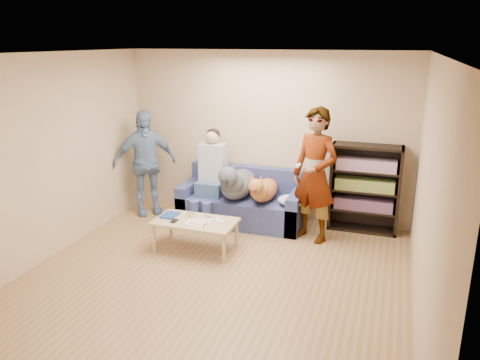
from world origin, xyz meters
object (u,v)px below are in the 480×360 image
(person_standing_left, at_px, (145,163))
(sofa, at_px, (243,204))
(dog_tan, at_px, (263,190))
(coffee_table, at_px, (195,224))
(person_standing_right, at_px, (315,175))
(camera_silver, at_px, (191,215))
(dog_gray, at_px, (237,183))
(bookshelf, at_px, (365,186))
(notebook_blue, at_px, (170,215))
(person_seated, at_px, (211,173))

(person_standing_left, distance_m, sofa, 1.71)
(dog_tan, height_order, coffee_table, dog_tan)
(person_standing_right, xyz_separation_m, camera_silver, (-1.55, -0.75, -0.50))
(camera_silver, xyz_separation_m, sofa, (0.40, 1.08, -0.16))
(dog_gray, distance_m, bookshelf, 1.89)
(person_standing_left, xyz_separation_m, notebook_blue, (0.93, -1.00, -0.42))
(notebook_blue, bearing_deg, coffee_table, -7.13)
(camera_silver, height_order, person_seated, person_seated)
(camera_silver, bearing_deg, person_standing_left, 142.40)
(person_standing_right, height_order, camera_silver, person_standing_right)
(camera_silver, bearing_deg, dog_gray, 68.88)
(person_standing_right, bearing_deg, bookshelf, 66.78)
(person_standing_left, distance_m, notebook_blue, 1.43)
(camera_silver, relative_size, dog_gray, 0.09)
(person_seated, relative_size, bookshelf, 1.13)
(person_seated, relative_size, dog_gray, 1.15)
(person_standing_left, relative_size, dog_gray, 1.34)
(camera_silver, bearing_deg, person_seated, 95.27)
(person_standing_right, xyz_separation_m, dog_tan, (-0.78, 0.15, -0.34))
(person_standing_left, relative_size, person_seated, 1.16)
(sofa, distance_m, dog_gray, 0.42)
(notebook_blue, height_order, person_seated, person_seated)
(person_standing_left, xyz_separation_m, camera_silver, (1.21, -0.93, -0.41))
(coffee_table, relative_size, bookshelf, 0.85)
(sofa, xyz_separation_m, bookshelf, (1.80, 0.23, 0.40))
(sofa, bearing_deg, person_standing_left, -174.47)
(person_standing_right, distance_m, person_standing_left, 2.77)
(sofa, relative_size, coffee_table, 1.73)
(person_seated, height_order, coffee_table, person_seated)
(person_seated, height_order, dog_tan, person_seated)
(person_standing_right, xyz_separation_m, sofa, (-1.15, 0.33, -0.66))
(camera_silver, height_order, coffee_table, camera_silver)
(sofa, xyz_separation_m, dog_gray, (-0.04, -0.16, 0.39))
(notebook_blue, relative_size, coffee_table, 0.24)
(coffee_table, xyz_separation_m, bookshelf, (2.08, 1.44, 0.31))
(sofa, relative_size, dog_gray, 1.49)
(camera_silver, bearing_deg, bookshelf, 30.94)
(person_standing_right, xyz_separation_m, person_seated, (-1.64, 0.21, -0.17))
(person_standing_left, relative_size, sofa, 0.90)
(coffee_table, bearing_deg, dog_tan, 57.51)
(camera_silver, distance_m, sofa, 1.17)
(person_standing_right, bearing_deg, person_standing_left, -158.28)
(camera_silver, distance_m, dog_tan, 1.20)
(person_standing_right, height_order, sofa, person_standing_right)
(dog_tan, bearing_deg, camera_silver, -130.52)
(bookshelf, bearing_deg, camera_silver, -149.06)
(sofa, xyz_separation_m, dog_tan, (0.37, -0.18, 0.33))
(person_standing_right, relative_size, dog_gray, 1.48)
(person_standing_right, relative_size, person_seated, 1.28)
(person_standing_left, height_order, camera_silver, person_standing_left)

